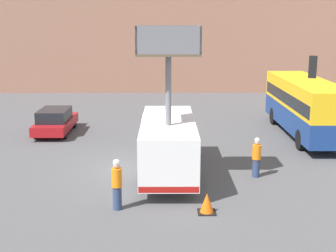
# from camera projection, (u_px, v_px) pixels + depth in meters

# --- Properties ---
(ground_plane) EXTENTS (120.00, 120.00, 0.00)m
(ground_plane) POSITION_uv_depth(u_px,v_px,m) (140.00, 168.00, 21.52)
(ground_plane) COLOR #4C4C4F
(utility_truck) EXTENTS (2.51, 7.09, 6.46)m
(utility_truck) POSITION_uv_depth(u_px,v_px,m) (168.00, 140.00, 20.23)
(utility_truck) COLOR white
(utility_truck) RESTS_ON ground_plane
(city_bus) EXTENTS (2.42, 10.03, 3.28)m
(city_bus) POSITION_uv_depth(u_px,v_px,m) (305.00, 103.00, 27.22)
(city_bus) COLOR navy
(city_bus) RESTS_ON ground_plane
(road_worker_near_truck) EXTENTS (0.38, 0.38, 1.88)m
(road_worker_near_truck) POSITION_uv_depth(u_px,v_px,m) (117.00, 184.00, 16.67)
(road_worker_near_truck) COLOR navy
(road_worker_near_truck) RESTS_ON ground_plane
(road_worker_directing) EXTENTS (0.38, 0.38, 1.76)m
(road_worker_directing) POSITION_uv_depth(u_px,v_px,m) (256.00, 158.00, 20.18)
(road_worker_directing) COLOR navy
(road_worker_directing) RESTS_ON ground_plane
(traffic_cone_near_truck) EXTENTS (0.64, 0.64, 0.73)m
(traffic_cone_near_truck) POSITION_uv_depth(u_px,v_px,m) (207.00, 203.00, 16.51)
(traffic_cone_near_truck) COLOR black
(traffic_cone_near_truck) RESTS_ON ground_plane
(parked_car_curbside) EXTENTS (1.88, 4.61, 1.50)m
(parked_car_curbside) POSITION_uv_depth(u_px,v_px,m) (55.00, 121.00, 28.01)
(parked_car_curbside) COLOR maroon
(parked_car_curbside) RESTS_ON ground_plane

